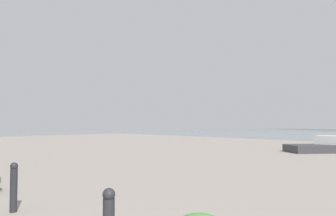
# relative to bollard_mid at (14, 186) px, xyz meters

# --- Properties ---
(bollard_mid) EXTENTS (0.13, 0.13, 0.84)m
(bollard_mid) POSITION_rel_bollard_mid_xyz_m (0.00, 0.00, 0.00)
(bollard_mid) COLOR #232328
(bollard_mid) RESTS_ON ground
(boat) EXTENTS (4.28, 4.93, 0.95)m
(boat) POSITION_rel_bollard_mid_xyz_m (0.35, -16.03, -0.23)
(boat) COLOR #333338
(boat) RESTS_ON ground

